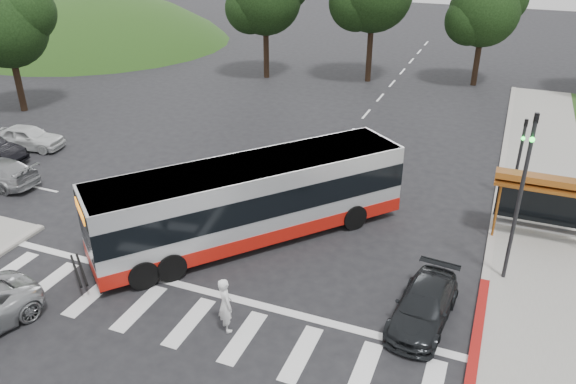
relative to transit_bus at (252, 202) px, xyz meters
The scene contains 15 objects.
ground 1.85m from the transit_bus, 64.95° to the right, with size 140.00×140.00×0.00m, color black.
sidewalk_east 13.57m from the transit_bus, 32.76° to the left, with size 4.00×40.00×0.12m, color gray.
curb_east 11.95m from the transit_bus, 38.00° to the left, with size 0.30×40.00×0.15m, color #9E9991.
curb_east_red 9.85m from the transit_bus, 16.19° to the right, with size 0.32×6.00×0.15m, color maroon.
hillside_nw 43.17m from the transit_bus, 137.23° to the left, with size 44.00×44.00×10.00m, color #203F14.
crosswalk_ladder 5.96m from the transit_bus, 86.68° to the right, with size 18.00×2.60×0.01m, color silver.
bus_shelter 11.99m from the transit_bus, 21.55° to the left, with size 4.20×1.60×2.86m.
traffic_signal_ne_tall 10.20m from the transit_bus, ahead, with size 0.18×0.37×6.50m.
traffic_signal_ne_short 12.64m from the transit_bus, 38.08° to the left, with size 0.18×0.37×4.00m.
tree_north_b 28.37m from the transit_bus, 76.82° to the left, with size 5.72×5.33×8.43m.
tree_west_a 23.87m from the transit_bus, 156.59° to the left, with size 5.72×5.33×8.43m.
transit_bus is the anchor object (origin of this frame).
pedestrian 5.80m from the transit_bus, 73.42° to the right, with size 0.71×0.47×1.96m, color white.
dark_sedan 8.08m from the transit_bus, 19.78° to the right, with size 1.70×4.19×1.22m, color black.
west_car_white 16.67m from the transit_bus, 165.60° to the left, with size 1.63×4.04×1.38m, color silver.
Camera 1 is at (8.58, -17.48, 12.36)m, focal length 35.00 mm.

